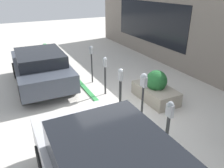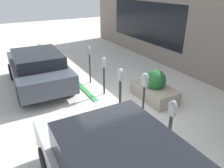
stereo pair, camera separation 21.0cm
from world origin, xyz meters
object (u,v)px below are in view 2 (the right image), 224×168
(parking_meter_middle, at_px, (120,83))
(planter_box, at_px, (155,88))
(parking_meter_nearest, at_px, (171,119))
(parking_meter_fourth, at_px, (104,70))
(parking_meter_farthest, at_px, (89,57))
(parked_car_middle, at_px, (38,68))
(parking_meter_second, at_px, (144,87))

(parking_meter_middle, bearing_deg, planter_box, -90.98)
(parking_meter_nearest, distance_m, parking_meter_middle, 2.23)
(parking_meter_fourth, distance_m, parking_meter_farthest, 1.17)
(parking_meter_middle, bearing_deg, parking_meter_fourth, -1.00)
(parking_meter_farthest, xyz_separation_m, parked_car_middle, (0.64, 1.82, -0.35))
(parking_meter_fourth, bearing_deg, parking_meter_nearest, 179.11)
(parking_meter_nearest, bearing_deg, parking_meter_second, -3.42)
(parking_meter_second, distance_m, parked_car_middle, 4.49)
(parking_meter_fourth, distance_m, parked_car_middle, 2.59)
(parked_car_middle, bearing_deg, parking_meter_fourth, -133.25)
(parking_meter_nearest, relative_size, parking_meter_farthest, 0.91)
(parking_meter_fourth, relative_size, planter_box, 0.85)
(parking_meter_farthest, height_order, planter_box, parking_meter_farthest)
(parking_meter_nearest, xyz_separation_m, parking_meter_farthest, (4.52, -0.03, 0.20))
(parking_meter_second, relative_size, parking_meter_fourth, 1.15)
(parking_meter_middle, bearing_deg, parking_meter_second, -178.35)
(parking_meter_second, distance_m, parking_meter_fourth, 2.28)
(parking_meter_fourth, xyz_separation_m, parking_meter_farthest, (1.16, 0.02, 0.15))
(parking_meter_middle, height_order, parked_car_middle, parked_car_middle)
(parking_meter_fourth, distance_m, planter_box, 1.84)
(parking_meter_nearest, distance_m, parking_meter_second, 1.14)
(parking_meter_nearest, height_order, parking_meter_farthest, parking_meter_farthest)
(parking_meter_nearest, distance_m, parking_meter_farthest, 4.52)
(parking_meter_second, relative_size, parking_meter_middle, 1.18)
(parking_meter_fourth, bearing_deg, parked_car_middle, 45.64)
(parking_meter_farthest, relative_size, planter_box, 0.92)
(parking_meter_nearest, bearing_deg, parked_car_middle, 19.17)
(parking_meter_fourth, relative_size, parking_meter_farthest, 0.93)
(planter_box, xyz_separation_m, parked_car_middle, (2.95, 3.17, 0.34))
(parking_meter_farthest, xyz_separation_m, planter_box, (-2.31, -1.35, -0.69))
(parking_meter_second, height_order, parking_meter_middle, parking_meter_second)
(parking_meter_fourth, xyz_separation_m, parked_car_middle, (1.81, 1.85, -0.20))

